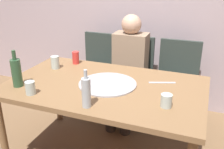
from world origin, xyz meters
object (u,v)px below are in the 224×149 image
(dining_table, at_px, (105,92))
(table_knife, at_px, (162,83))
(tumbler_near, at_px, (30,88))
(soda_can, at_px, (76,58))
(guest_in_sweater, at_px, (128,65))
(wine_bottle, at_px, (16,72))
(chair_right, at_px, (177,78))
(wine_glass, at_px, (55,62))
(beer_bottle, at_px, (86,92))
(pizza_tray, at_px, (108,84))
(chair_left, at_px, (99,67))
(tumbler_far, at_px, (166,101))
(chair_middle, at_px, (132,72))

(dining_table, xyz_separation_m, table_knife, (0.43, 0.20, 0.07))
(tumbler_near, distance_m, table_knife, 1.04)
(soda_can, relative_size, guest_in_sweater, 0.10)
(wine_bottle, xyz_separation_m, chair_right, (1.11, 1.15, -0.33))
(guest_in_sweater, bearing_deg, dining_table, 92.46)
(tumbler_near, xyz_separation_m, wine_glass, (-0.13, 0.54, 0.01))
(wine_bottle, height_order, beer_bottle, wine_bottle)
(pizza_tray, bearing_deg, wine_glass, 163.94)
(pizza_tray, relative_size, chair_left, 0.52)
(tumbler_far, height_order, chair_middle, chair_middle)
(tumbler_far, bearing_deg, wine_bottle, -175.93)
(tumbler_far, bearing_deg, pizza_tray, 158.80)
(chair_left, bearing_deg, tumbler_far, 132.23)
(tumbler_near, height_order, guest_in_sweater, guest_in_sweater)
(guest_in_sweater, bearing_deg, chair_middle, -90.00)
(table_knife, bearing_deg, wine_bottle, 4.03)
(wine_bottle, height_order, chair_right, wine_bottle)
(tumbler_far, bearing_deg, table_knife, 104.27)
(dining_table, bearing_deg, chair_right, 61.64)
(pizza_tray, height_order, tumbler_near, tumbler_near)
(tumbler_far, relative_size, chair_middle, 0.10)
(chair_middle, bearing_deg, tumbler_near, 71.28)
(tumbler_near, distance_m, chair_left, 1.26)
(dining_table, xyz_separation_m, wine_bottle, (-0.64, -0.27, 0.19))
(wine_glass, distance_m, soda_can, 0.22)
(wine_bottle, xyz_separation_m, soda_can, (0.18, 0.64, -0.06))
(tumbler_near, distance_m, wine_glass, 0.55)
(wine_bottle, bearing_deg, pizza_tray, 22.95)
(soda_can, bearing_deg, tumbler_near, -89.26)
(dining_table, height_order, chair_middle, chair_middle)
(chair_middle, xyz_separation_m, guest_in_sweater, (-0.00, -0.15, 0.13))
(soda_can, xyz_separation_m, chair_left, (0.02, 0.51, -0.28))
(wine_bottle, relative_size, wine_glass, 2.53)
(table_knife, relative_size, chair_left, 0.24)
(wine_bottle, relative_size, tumbler_near, 2.95)
(chair_right, bearing_deg, soda_can, 28.75)
(pizza_tray, relative_size, soda_can, 3.85)
(chair_right, bearing_deg, wine_glass, 33.65)
(tumbler_far, bearing_deg, tumbler_near, -170.30)
(tumbler_near, bearing_deg, pizza_tray, 37.52)
(beer_bottle, distance_m, soda_can, 0.89)
(tumbler_far, distance_m, table_knife, 0.40)
(tumbler_far, bearing_deg, chair_right, 92.83)
(dining_table, xyz_separation_m, soda_can, (-0.46, 0.37, 0.13))
(soda_can, bearing_deg, chair_right, 28.75)
(chair_left, xyz_separation_m, chair_middle, (0.41, 0.00, 0.00))
(beer_bottle, bearing_deg, table_knife, 54.84)
(wine_glass, relative_size, chair_left, 0.13)
(wine_glass, bearing_deg, table_knife, 1.00)
(pizza_tray, xyz_separation_m, beer_bottle, (0.00, -0.39, 0.10))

